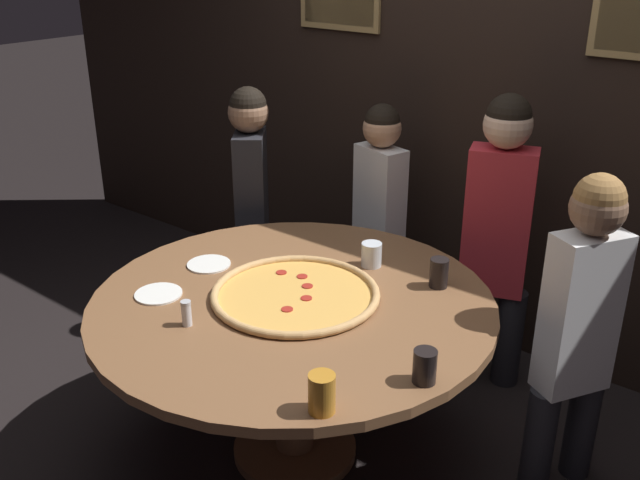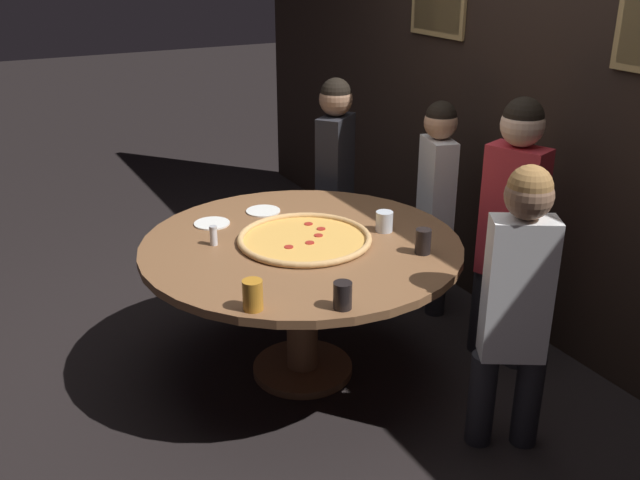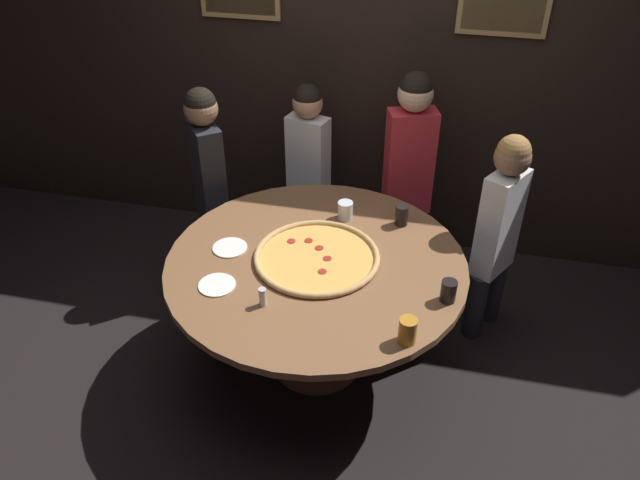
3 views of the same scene
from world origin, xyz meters
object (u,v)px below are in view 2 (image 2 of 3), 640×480
(drink_cup_far_left, at_px, (253,295))
(diner_far_left, at_px, (436,195))
(white_plate_right_side, at_px, (212,223))
(diner_far_right, at_px, (517,296))
(diner_side_right, at_px, (512,219))
(diner_centre_back, at_px, (335,172))
(white_plate_beside_cup, at_px, (263,211))
(giant_pizza, at_px, (305,239))
(drink_cup_far_right, at_px, (384,221))
(drink_cup_centre_back, at_px, (343,295))
(drink_cup_by_shaker, at_px, (423,241))
(dining_table, at_px, (302,267))
(condiment_shaker, at_px, (213,235))

(drink_cup_far_left, height_order, diner_far_left, diner_far_left)
(drink_cup_far_left, xyz_separation_m, white_plate_right_side, (-0.95, 0.17, -0.06))
(diner_far_right, bearing_deg, diner_side_right, -99.91)
(diner_far_left, xyz_separation_m, diner_centre_back, (-0.55, -0.37, 0.04))
(diner_centre_back, bearing_deg, white_plate_right_side, 165.10)
(white_plate_beside_cup, bearing_deg, diner_centre_back, 119.44)
(giant_pizza, height_order, diner_far_left, diner_far_left)
(drink_cup_far_right, relative_size, white_plate_right_side, 0.56)
(giant_pizza, bearing_deg, white_plate_right_side, -143.41)
(drink_cup_far_left, distance_m, white_plate_right_side, 0.97)
(drink_cup_centre_back, xyz_separation_m, drink_cup_far_left, (-0.16, -0.32, 0.01))
(drink_cup_by_shaker, relative_size, diner_centre_back, 0.09)
(drink_cup_centre_back, distance_m, drink_cup_far_right, 0.85)
(white_plate_right_side, bearing_deg, white_plate_beside_cup, 97.97)
(drink_cup_far_right, distance_m, white_plate_right_side, 0.89)
(drink_cup_far_right, bearing_deg, diner_far_left, 121.34)
(dining_table, distance_m, white_plate_beside_cup, 0.49)
(drink_cup_centre_back, bearing_deg, giant_pizza, 165.45)
(drink_cup_by_shaker, height_order, drink_cup_far_right, drink_cup_by_shaker)
(dining_table, height_order, diner_far_right, diner_far_right)
(drink_cup_centre_back, bearing_deg, condiment_shaker, -164.90)
(drink_cup_far_left, bearing_deg, dining_table, 137.63)
(drink_cup_by_shaker, xyz_separation_m, white_plate_right_side, (-0.82, -0.74, -0.06))
(drink_cup_far_left, height_order, white_plate_right_side, drink_cup_far_left)
(drink_cup_far_right, bearing_deg, drink_cup_far_left, -63.51)
(drink_cup_centre_back, xyz_separation_m, diner_side_right, (-0.32, 1.16, 0.01))
(drink_cup_by_shaker, xyz_separation_m, white_plate_beside_cup, (-0.86, -0.44, -0.06))
(dining_table, bearing_deg, drink_cup_centre_back, -13.11)
(diner_far_left, bearing_deg, drink_cup_by_shaker, 155.19)
(diner_far_left, bearing_deg, diner_far_right, 173.90)
(drink_cup_far_left, relative_size, white_plate_beside_cup, 0.68)
(condiment_shaker, height_order, diner_far_right, diner_far_right)
(white_plate_right_side, height_order, diner_far_left, diner_far_left)
(dining_table, bearing_deg, drink_cup_far_right, 80.90)
(drink_cup_far_left, bearing_deg, white_plate_right_side, 169.61)
(diner_far_left, bearing_deg, giant_pizza, 122.15)
(giant_pizza, height_order, white_plate_right_side, giant_pizza)
(drink_cup_by_shaker, bearing_deg, dining_table, -131.24)
(drink_cup_centre_back, bearing_deg, white_plate_right_side, -172.65)
(drink_cup_far_right, xyz_separation_m, white_plate_beside_cup, (-0.54, -0.43, -0.05))
(drink_cup_far_left, relative_size, diner_far_right, 0.10)
(drink_cup_by_shaker, bearing_deg, white_plate_right_side, -137.69)
(condiment_shaker, relative_size, diner_far_right, 0.07)
(drink_cup_far_left, height_order, diner_side_right, diner_side_right)
(diner_far_left, xyz_separation_m, diner_side_right, (0.66, -0.02, 0.08))
(drink_cup_centre_back, relative_size, diner_far_left, 0.09)
(condiment_shaker, height_order, diner_side_right, diner_side_right)
(white_plate_beside_cup, height_order, diner_far_right, diner_far_right)
(diner_far_left, relative_size, diner_side_right, 0.90)
(dining_table, bearing_deg, drink_cup_far_left, -42.37)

